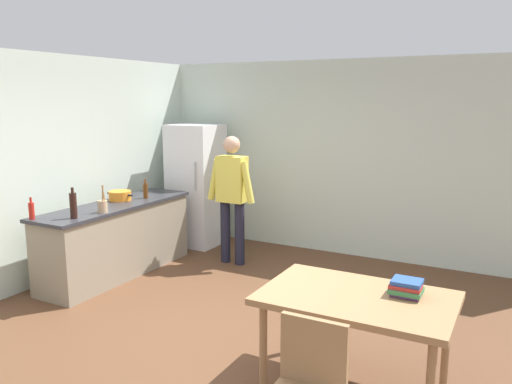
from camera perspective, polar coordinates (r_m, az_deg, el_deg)
ground_plane at (r=5.00m, az=-4.12°, el=-15.45°), size 14.00×14.00×0.00m
wall_back at (r=7.25m, az=8.47°, el=3.78°), size 6.40×0.12×2.70m
wall_left at (r=6.46m, az=-23.22°, el=2.23°), size 0.12×5.60×2.70m
kitchen_counter at (r=6.60m, az=-15.30°, el=-5.10°), size 0.64×2.20×0.90m
refrigerator at (r=7.65m, az=-6.70°, el=0.77°), size 0.70×0.67×1.80m
person at (r=6.67m, az=-2.71°, el=0.08°), size 0.70×0.22×1.70m
dining_table at (r=3.94m, az=11.22°, el=-12.29°), size 1.40×0.90×0.75m
cooking_pot at (r=6.69m, az=-14.98°, el=-0.40°), size 0.40×0.28×0.12m
utensil_jar at (r=6.03m, az=-16.79°, el=-1.50°), size 0.11×0.11×0.32m
bottle_wine_dark at (r=5.83m, az=-19.77°, el=-1.40°), size 0.08×0.08×0.34m
bottle_beer_brown at (r=6.75m, az=-12.26°, el=0.20°), size 0.06×0.06×0.26m
bottle_sauce_red at (r=5.96m, az=-23.83°, el=-1.90°), size 0.06×0.06×0.24m
book_stack at (r=3.95m, az=16.45°, el=-10.27°), size 0.23×0.20×0.12m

